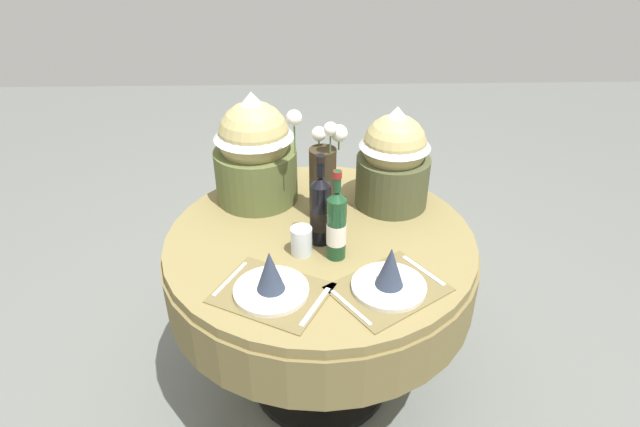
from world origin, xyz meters
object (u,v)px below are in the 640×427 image
(tumbler_near_left, at_px, (301,241))
(gift_tub_back_left, at_px, (254,145))
(dining_table, at_px, (320,268))
(place_setting_left, at_px, (271,282))
(wine_bottle_left, at_px, (336,225))
(gift_tub_back_right, at_px, (394,155))
(flower_vase, at_px, (322,173))
(wine_bottle_centre, at_px, (320,210))
(place_setting_right, at_px, (390,278))

(tumbler_near_left, height_order, gift_tub_back_left, gift_tub_back_left)
(dining_table, bearing_deg, place_setting_left, -117.15)
(dining_table, xyz_separation_m, wine_bottle_left, (0.05, -0.13, 0.28))
(place_setting_left, distance_m, gift_tub_back_left, 0.64)
(gift_tub_back_left, bearing_deg, gift_tub_back_right, -6.06)
(flower_vase, xyz_separation_m, wine_bottle_centre, (-0.01, -0.17, -0.05))
(gift_tub_back_left, bearing_deg, place_setting_right, -52.52)
(place_setting_left, distance_m, wine_bottle_left, 0.30)
(gift_tub_back_left, bearing_deg, flower_vase, -29.65)
(gift_tub_back_left, bearing_deg, dining_table, -49.51)
(dining_table, xyz_separation_m, tumbler_near_left, (-0.07, -0.10, 0.20))
(place_setting_left, height_order, wine_bottle_centre, wine_bottle_centre)
(tumbler_near_left, xyz_separation_m, gift_tub_back_left, (-0.18, 0.39, 0.18))
(wine_bottle_centre, distance_m, gift_tub_back_right, 0.40)
(dining_table, relative_size, wine_bottle_left, 3.48)
(gift_tub_back_right, bearing_deg, place_setting_right, -98.38)
(wine_bottle_left, bearing_deg, dining_table, 112.23)
(dining_table, distance_m, flower_vase, 0.36)
(wine_bottle_centre, bearing_deg, place_setting_left, -119.67)
(wine_bottle_left, distance_m, gift_tub_back_right, 0.44)
(dining_table, xyz_separation_m, place_setting_right, (0.21, -0.31, 0.20))
(place_setting_right, height_order, wine_bottle_centre, wine_bottle_centre)
(dining_table, xyz_separation_m, gift_tub_back_left, (-0.25, 0.29, 0.38))
(tumbler_near_left, distance_m, gift_tub_back_right, 0.52)
(place_setting_left, distance_m, place_setting_right, 0.37)
(wine_bottle_left, distance_m, tumbler_near_left, 0.14)
(place_setting_left, distance_m, wine_bottle_centre, 0.34)
(dining_table, bearing_deg, flower_vase, 85.06)
(wine_bottle_left, bearing_deg, place_setting_left, -138.03)
(flower_vase, bearing_deg, wine_bottle_centre, -94.10)
(wine_bottle_left, xyz_separation_m, gift_tub_back_left, (-0.30, 0.42, 0.11))
(place_setting_right, height_order, tumbler_near_left, place_setting_right)
(place_setting_right, xyz_separation_m, gift_tub_back_left, (-0.46, 0.60, 0.19))
(flower_vase, height_order, gift_tub_back_left, gift_tub_back_left)
(wine_bottle_centre, height_order, gift_tub_back_right, gift_tub_back_right)
(place_setting_left, xyz_separation_m, flower_vase, (0.18, 0.46, 0.14))
(tumbler_near_left, bearing_deg, place_setting_right, -36.30)
(place_setting_right, xyz_separation_m, wine_bottle_left, (-0.16, 0.18, 0.08))
(flower_vase, height_order, gift_tub_back_right, flower_vase)
(dining_table, relative_size, flower_vase, 2.60)
(dining_table, height_order, place_setting_left, place_setting_left)
(wine_bottle_left, distance_m, wine_bottle_centre, 0.11)
(wine_bottle_left, xyz_separation_m, tumbler_near_left, (-0.12, 0.02, -0.08))
(place_setting_left, distance_m, flower_vase, 0.51)
(gift_tub_back_left, relative_size, gift_tub_back_right, 1.10)
(wine_bottle_centre, xyz_separation_m, gift_tub_back_right, (0.29, 0.27, 0.08))
(flower_vase, relative_size, tumbler_near_left, 4.35)
(flower_vase, bearing_deg, gift_tub_back_left, 150.35)
(flower_vase, height_order, wine_bottle_centre, flower_vase)
(wine_bottle_centre, relative_size, gift_tub_back_right, 0.84)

